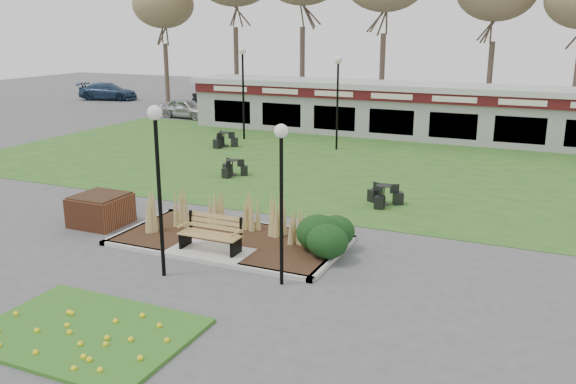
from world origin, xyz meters
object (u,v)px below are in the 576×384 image
at_px(car_blue, 108,91).
at_px(lamp_post_mid_right, 338,82).
at_px(bistro_set_d, 384,198).
at_px(car_black, 223,97).
at_px(car_silver, 186,108).
at_px(lamp_post_near_left, 157,154).
at_px(lamp_post_far_left, 243,72).
at_px(bistro_set_b, 224,142).
at_px(bistro_set_a, 233,170).
at_px(lamp_post_near_right, 281,170).
at_px(park_bench, 212,233).
at_px(food_pavilion, 398,110).
at_px(brick_planter, 101,210).

bearing_deg(car_blue, lamp_post_mid_right, -130.02).
xyz_separation_m(bistro_set_d, car_black, (-18.10, 20.42, 0.48)).
distance_m(bistro_set_d, car_silver, 22.61).
relative_size(car_silver, car_black, 0.86).
distance_m(lamp_post_near_left, lamp_post_mid_right, 16.54).
bearing_deg(lamp_post_far_left, bistro_set_d, -41.52).
bearing_deg(bistro_set_b, bistro_set_a, -56.86).
bearing_deg(lamp_post_near_left, lamp_post_far_left, 112.10).
height_order(lamp_post_near_left, car_black, lamp_post_near_left).
distance_m(lamp_post_near_right, lamp_post_mid_right, 16.35).
relative_size(bistro_set_b, car_black, 0.31).
bearing_deg(bistro_set_d, bistro_set_b, 146.27).
bearing_deg(car_blue, bistro_set_d, -138.80).
distance_m(park_bench, bistro_set_a, 8.79).
bearing_deg(lamp_post_far_left, bistro_set_a, -65.05).
xyz_separation_m(lamp_post_near_left, car_blue, (-25.68, 28.51, -2.34)).
distance_m(lamp_post_near_left, lamp_post_far_left, 18.51).
distance_m(car_black, car_blue, 10.85).
bearing_deg(bistro_set_d, lamp_post_near_right, -93.24).
distance_m(food_pavilion, car_silver, 14.52).
distance_m(bistro_set_a, car_black, 22.00).
bearing_deg(food_pavilion, brick_planter, -103.06).
xyz_separation_m(brick_planter, lamp_post_mid_right, (2.63, 13.96, 2.83)).
height_order(brick_planter, bistro_set_d, brick_planter).
distance_m(park_bench, car_silver, 25.29).
bearing_deg(park_bench, bistro_set_b, 118.76).
bearing_deg(brick_planter, car_silver, 116.69).
distance_m(lamp_post_mid_right, lamp_post_far_left, 5.55).
bearing_deg(lamp_post_near_right, car_black, 122.45).
distance_m(bistro_set_b, car_blue, 23.25).
height_order(brick_planter, car_black, car_black).
relative_size(bistro_set_b, car_blue, 0.28).
xyz_separation_m(lamp_post_near_right, lamp_post_mid_right, (-4.30, 15.76, 0.52)).
height_order(brick_planter, lamp_post_near_right, lamp_post_near_right).
relative_size(bistro_set_d, car_black, 0.29).
distance_m(lamp_post_far_left, car_silver, 9.42).
relative_size(lamp_post_far_left, bistro_set_a, 4.02).
bearing_deg(bistro_set_a, park_bench, -64.34).
distance_m(lamp_post_far_left, car_black, 14.11).
bearing_deg(car_blue, brick_planter, -153.88).
xyz_separation_m(brick_planter, bistro_set_a, (0.60, 7.16, -0.24)).
height_order(lamp_post_near_left, lamp_post_mid_right, lamp_post_mid_right).
bearing_deg(lamp_post_near_right, food_pavilion, 96.95).
relative_size(bistro_set_a, car_blue, 0.25).
xyz_separation_m(food_pavilion, bistro_set_a, (-3.80, -11.80, -1.24)).
bearing_deg(lamp_post_near_right, brick_planter, 165.44).
bearing_deg(lamp_post_near_right, lamp_post_mid_right, 105.27).
bearing_deg(lamp_post_near_right, bistro_set_b, 124.49).
height_order(lamp_post_near_right, car_black, lamp_post_near_right).
xyz_separation_m(park_bench, food_pavilion, (0.00, 19.71, 0.89)).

